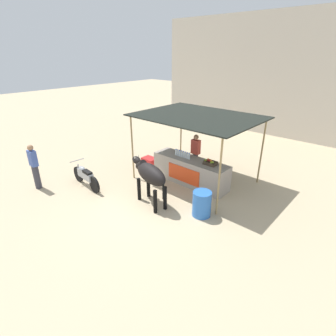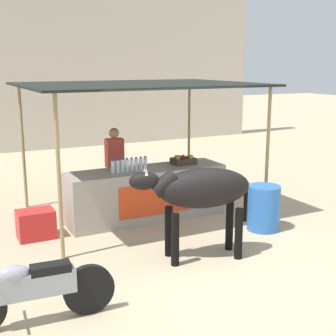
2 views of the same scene
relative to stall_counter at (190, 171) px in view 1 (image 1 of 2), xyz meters
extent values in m
plane|color=tan|center=(0.00, -2.20, -0.48)|extent=(60.00, 60.00, 0.00)
cube|color=beige|center=(0.00, 8.33, 2.80)|extent=(16.00, 0.50, 6.57)
cube|color=#9E9389|center=(0.00, 0.00, 0.00)|extent=(3.00, 0.80, 0.96)
cube|color=red|center=(0.00, -0.41, 0.00)|extent=(1.40, 0.02, 0.58)
cube|color=black|center=(0.00, 0.30, 2.01)|extent=(4.20, 3.20, 0.04)
cylinder|color=#997F51|center=(-1.89, -1.14, 0.76)|extent=(0.06, 0.06, 2.49)
cylinder|color=#997F51|center=(1.89, -1.14, 0.76)|extent=(0.06, 0.06, 2.49)
cylinder|color=#997F51|center=(-1.89, 1.74, 0.76)|extent=(0.06, 0.06, 2.49)
cylinder|color=#997F51|center=(1.89, 1.74, 0.76)|extent=(0.06, 0.06, 2.49)
cylinder|color=silver|center=(-0.67, -0.05, 0.59)|extent=(0.07, 0.07, 0.22)
cylinder|color=blue|center=(-0.67, -0.05, 0.71)|extent=(0.04, 0.04, 0.03)
cylinder|color=silver|center=(-0.58, -0.05, 0.59)|extent=(0.07, 0.07, 0.22)
cylinder|color=blue|center=(-0.58, -0.05, 0.71)|extent=(0.04, 0.04, 0.03)
cylinder|color=silver|center=(-0.48, -0.05, 0.59)|extent=(0.07, 0.07, 0.22)
cylinder|color=blue|center=(-0.48, -0.05, 0.71)|extent=(0.04, 0.04, 0.03)
cylinder|color=silver|center=(-0.40, -0.05, 0.59)|extent=(0.07, 0.07, 0.22)
cylinder|color=blue|center=(-0.40, -0.05, 0.71)|extent=(0.04, 0.04, 0.03)
cylinder|color=silver|center=(-0.30, -0.05, 0.59)|extent=(0.07, 0.07, 0.22)
cylinder|color=blue|center=(-0.30, -0.05, 0.71)|extent=(0.04, 0.04, 0.03)
cylinder|color=silver|center=(-0.21, -0.05, 0.59)|extent=(0.07, 0.07, 0.22)
cylinder|color=blue|center=(-0.21, -0.05, 0.71)|extent=(0.04, 0.04, 0.03)
cylinder|color=silver|center=(-0.12, -0.05, 0.59)|extent=(0.07, 0.07, 0.22)
cylinder|color=blue|center=(-0.12, -0.05, 0.71)|extent=(0.04, 0.04, 0.03)
cylinder|color=silver|center=(-0.03, -0.05, 0.59)|extent=(0.07, 0.07, 0.22)
cylinder|color=blue|center=(-0.03, -0.05, 0.71)|extent=(0.04, 0.04, 0.03)
cube|color=#3F3326|center=(0.82, 0.05, 0.54)|extent=(0.44, 0.32, 0.12)
sphere|color=#8CB22D|center=(0.66, -0.02, 0.63)|extent=(0.08, 0.08, 0.08)
sphere|color=#B21E19|center=(0.79, 0.04, 0.63)|extent=(0.08, 0.08, 0.08)
sphere|color=#8CB22D|center=(0.95, -0.02, 0.63)|extent=(0.08, 0.08, 0.08)
sphere|color=#B21E19|center=(0.93, -0.01, 0.63)|extent=(0.08, 0.08, 0.08)
sphere|color=orange|center=(0.68, 0.10, 0.63)|extent=(0.08, 0.08, 0.08)
sphere|color=#B21E19|center=(0.72, 0.05, 0.63)|extent=(0.08, 0.08, 0.08)
sphere|color=orange|center=(0.82, 0.07, 0.63)|extent=(0.08, 0.08, 0.08)
sphere|color=#8CB22D|center=(0.91, -0.06, 0.63)|extent=(0.08, 0.08, 0.08)
cylinder|color=#383842|center=(-0.33, 0.75, -0.04)|extent=(0.22, 0.22, 0.88)
cube|color=#BF3F33|center=(-0.33, 0.75, 0.68)|extent=(0.34, 0.20, 0.56)
sphere|color=#A87A56|center=(-0.33, 0.75, 1.07)|extent=(0.20, 0.20, 0.20)
cube|color=red|center=(-2.07, -0.10, -0.24)|extent=(0.60, 0.44, 0.48)
cylinder|color=blue|center=(1.58, -1.48, -0.08)|extent=(0.56, 0.56, 0.79)
ellipsoid|color=black|center=(0.02, -2.04, 0.60)|extent=(1.48, 0.81, 0.60)
cylinder|color=black|center=(-0.50, -2.11, -0.09)|extent=(0.12, 0.12, 0.78)
cylinder|color=black|center=(-0.42, -1.76, -0.09)|extent=(0.12, 0.12, 0.78)
cylinder|color=black|center=(0.45, -2.32, -0.09)|extent=(0.12, 0.12, 0.78)
cylinder|color=black|center=(0.53, -1.97, -0.09)|extent=(0.12, 0.12, 0.78)
cylinder|color=black|center=(-0.57, -1.91, 0.71)|extent=(0.49, 0.33, 0.41)
ellipsoid|color=black|center=(-0.86, -1.85, 0.77)|extent=(0.48, 0.31, 0.26)
cone|color=beige|center=(-0.85, -1.92, 0.91)|extent=(0.05, 0.05, 0.10)
cone|color=beige|center=(-0.82, -1.79, 0.91)|extent=(0.05, 0.05, 0.10)
cylinder|color=black|center=(0.66, -2.18, 0.33)|extent=(0.06, 0.06, 0.60)
cylinder|color=black|center=(-3.21, -2.75, -0.18)|extent=(0.60, 0.13, 0.60)
cylinder|color=black|center=(-2.02, -2.84, -0.18)|extent=(0.60, 0.13, 0.60)
cube|color=#999EA5|center=(-2.61, -2.79, 0.00)|extent=(0.91, 0.25, 0.28)
ellipsoid|color=#999EA5|center=(-2.83, -2.78, 0.16)|extent=(0.37, 0.23, 0.20)
cube|color=black|center=(-2.43, -2.81, 0.16)|extent=(0.45, 0.21, 0.10)
cylinder|color=#99999E|center=(-3.16, -2.75, 0.40)|extent=(0.07, 0.55, 0.03)
cylinder|color=#99999E|center=(-3.19, -2.75, 0.02)|extent=(0.21, 0.07, 0.49)
cylinder|color=#383842|center=(-3.84, -4.01, -0.04)|extent=(0.22, 0.22, 0.88)
cube|color=#3F59A5|center=(-3.84, -4.01, 0.68)|extent=(0.34, 0.20, 0.56)
sphere|color=#A87A56|center=(-3.84, -4.01, 1.07)|extent=(0.20, 0.20, 0.20)
camera|label=1|loc=(5.31, -7.15, 4.08)|focal=28.00mm
camera|label=2|loc=(-3.45, -7.70, 2.38)|focal=50.00mm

